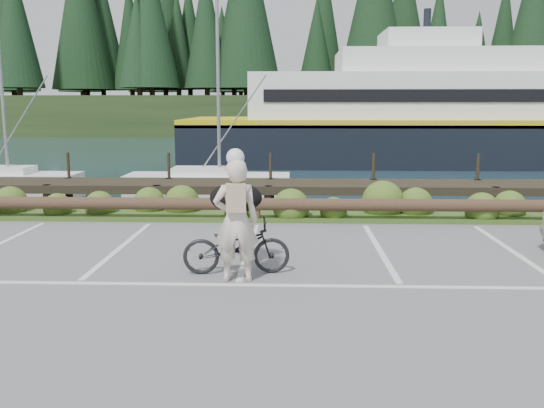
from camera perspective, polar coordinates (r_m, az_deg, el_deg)
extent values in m
plane|color=#605F62|center=(9.69, -3.16, -7.30)|extent=(72.00, 72.00, 0.00)
plane|color=#182E3A|center=(57.37, 1.21, 5.77)|extent=(160.00, 160.00, 0.00)
cube|color=#3D5B21|center=(14.82, -1.31, -1.08)|extent=(34.00, 1.60, 0.10)
imported|color=black|center=(9.82, -3.55, -4.20)|extent=(1.87, 0.81, 0.95)
imported|color=beige|center=(9.29, -3.58, -1.68)|extent=(0.78, 0.55, 2.01)
ellipsoid|color=black|center=(10.24, -3.60, 0.65)|extent=(0.55, 0.98, 0.54)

